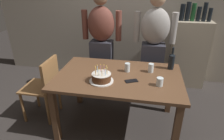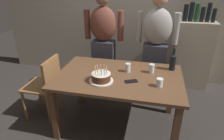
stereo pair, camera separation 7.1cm
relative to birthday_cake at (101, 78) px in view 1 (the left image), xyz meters
The scene contains 13 objects.
ground_plane 0.83m from the birthday_cake, 47.38° to the left, with size 10.00×10.00×0.00m, color #332D2B.
back_wall 1.81m from the birthday_cake, 84.46° to the left, with size 5.20×0.10×2.60m, color #9E9384.
dining_table 0.29m from the birthday_cake, 47.38° to the left, with size 1.50×0.96×0.74m.
birthday_cake is the anchor object (origin of this frame).
water_glass_near 0.40m from the birthday_cake, 50.38° to the left, with size 0.07×0.07×0.11m, color silver.
water_glass_far 0.65m from the birthday_cake, 32.53° to the left, with size 0.07×0.07×0.11m, color silver.
water_glass_side 0.64m from the birthday_cake, ahead, with size 0.07×0.07×0.09m, color silver.
wine_bottle 0.94m from the birthday_cake, 31.73° to the left, with size 0.08×0.08×0.29m.
cell_phone 0.34m from the birthday_cake, 10.96° to the left, with size 0.14×0.07×0.01m, color black.
person_man_bearded 0.97m from the birthday_cake, 103.25° to the left, with size 0.61×0.27×1.66m.
person_woman_cardigan 1.10m from the birthday_cake, 58.86° to the left, with size 0.61×0.27×1.66m.
dining_chair 0.89m from the birthday_cake, 167.67° to the left, with size 0.42×0.42×0.87m.
shelf_cabinet 1.94m from the birthday_cake, 51.46° to the left, with size 0.60×0.30×1.46m.
Camera 1 is at (0.31, -2.07, 1.81)m, focal length 31.31 mm.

